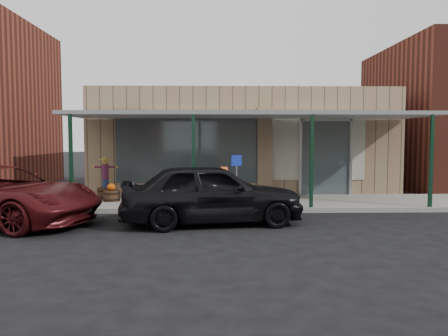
{
  "coord_description": "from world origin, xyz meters",
  "views": [
    {
      "loc": [
        -1.19,
        -11.09,
        2.29
      ],
      "look_at": [
        -0.87,
        2.6,
        1.33
      ],
      "focal_mm": 35.0,
      "sensor_mm": 36.0,
      "label": 1
    }
  ],
  "objects_px": {
    "barrel_pumpkin": "(111,194)",
    "parked_sedan": "(212,193)",
    "barrel_scarecrow": "(105,184)",
    "handicap_sign": "(236,173)"
  },
  "relations": [
    {
      "from": "handicap_sign",
      "to": "parked_sedan",
      "type": "xyz_separation_m",
      "value": [
        -0.76,
        -2.08,
        -0.36
      ]
    },
    {
      "from": "barrel_scarecrow",
      "to": "barrel_pumpkin",
      "type": "bearing_deg",
      "value": -46.08
    },
    {
      "from": "barrel_scarecrow",
      "to": "parked_sedan",
      "type": "relative_size",
      "value": 0.3
    },
    {
      "from": "barrel_scarecrow",
      "to": "parked_sedan",
      "type": "bearing_deg",
      "value": -30.48
    },
    {
      "from": "barrel_pumpkin",
      "to": "parked_sedan",
      "type": "relative_size",
      "value": 0.13
    },
    {
      "from": "barrel_pumpkin",
      "to": "handicap_sign",
      "type": "xyz_separation_m",
      "value": [
        4.16,
        -1.13,
        0.8
      ]
    },
    {
      "from": "parked_sedan",
      "to": "barrel_scarecrow",
      "type": "bearing_deg",
      "value": 35.73
    },
    {
      "from": "barrel_pumpkin",
      "to": "handicap_sign",
      "type": "height_order",
      "value": "handicap_sign"
    },
    {
      "from": "barrel_scarecrow",
      "to": "parked_sedan",
      "type": "xyz_separation_m",
      "value": [
        3.75,
        -3.87,
        0.16
      ]
    },
    {
      "from": "barrel_scarecrow",
      "to": "parked_sedan",
      "type": "height_order",
      "value": "barrel_scarecrow"
    }
  ]
}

